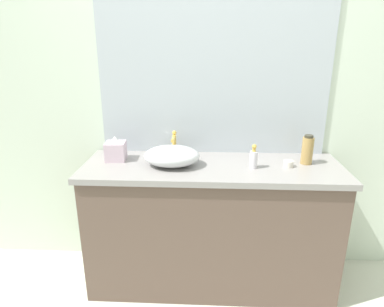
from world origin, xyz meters
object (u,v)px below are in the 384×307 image
lotion_bottle (307,150)px  soap_dispenser (254,158)px  candle_jar (288,164)px  tissue_box (116,150)px  sink_basin (172,156)px

lotion_bottle → soap_dispenser: bearing=-164.7°
soap_dispenser → candle_jar: (0.22, 0.03, -0.04)m
candle_jar → tissue_box: bearing=176.1°
sink_basin → tissue_box: 0.38m
tissue_box → candle_jar: (1.08, -0.07, -0.05)m
lotion_bottle → tissue_box: 1.20m
sink_basin → soap_dispenser: size_ratio=2.29×
sink_basin → candle_jar: sink_basin is taller
candle_jar → lotion_bottle: bearing=26.9°
tissue_box → candle_jar: 1.08m
sink_basin → candle_jar: size_ratio=5.86×
soap_dispenser → lotion_bottle: lotion_bottle is taller
soap_dispenser → candle_jar: bearing=8.0°
tissue_box → candle_jar: bearing=-3.9°
sink_basin → soap_dispenser: 0.49m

